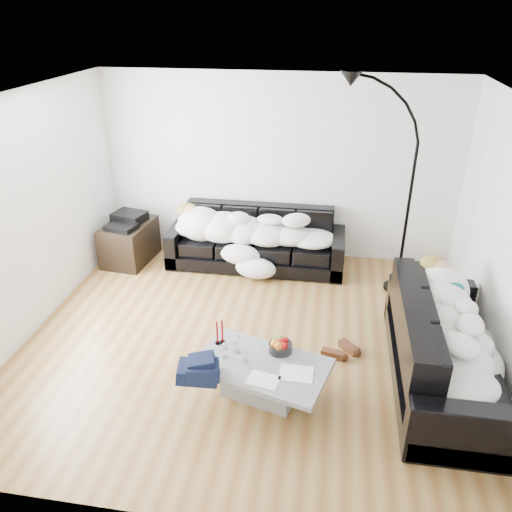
# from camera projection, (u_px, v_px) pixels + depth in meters

# --- Properties ---
(ground) EXTENTS (5.00, 5.00, 0.00)m
(ground) POSITION_uv_depth(u_px,v_px,m) (252.00, 339.00, 5.61)
(ground) COLOR brown
(ground) RESTS_ON ground
(wall_back) EXTENTS (5.00, 0.02, 2.60)m
(wall_back) POSITION_uv_depth(u_px,v_px,m) (278.00, 169.00, 7.00)
(wall_back) COLOR silver
(wall_back) RESTS_ON ground
(wall_left) EXTENTS (0.02, 4.50, 2.60)m
(wall_left) POSITION_uv_depth(u_px,v_px,m) (23.00, 219.00, 5.38)
(wall_left) COLOR silver
(wall_left) RESTS_ON ground
(ceiling) EXTENTS (5.00, 5.00, 0.00)m
(ceiling) POSITION_uv_depth(u_px,v_px,m) (251.00, 101.00, 4.43)
(ceiling) COLOR white
(ceiling) RESTS_ON ground
(sofa_back) EXTENTS (2.47, 0.85, 0.81)m
(sofa_back) POSITION_uv_depth(u_px,v_px,m) (256.00, 239.00, 7.04)
(sofa_back) COLOR black
(sofa_back) RESTS_ON ground
(sofa_right) EXTENTS (0.94, 2.20, 0.89)m
(sofa_right) POSITION_uv_depth(u_px,v_px,m) (447.00, 344.00, 4.80)
(sofa_right) COLOR black
(sofa_right) RESTS_ON ground
(sleeper_back) EXTENTS (2.09, 0.72, 0.42)m
(sleeper_back) POSITION_uv_depth(u_px,v_px,m) (256.00, 226.00, 6.89)
(sleeper_back) COLOR white
(sleeper_back) RESTS_ON sofa_back
(sleeper_right) EXTENTS (0.80, 1.89, 0.46)m
(sleeper_right) POSITION_uv_depth(u_px,v_px,m) (450.00, 327.00, 4.71)
(sleeper_right) COLOR white
(sleeper_right) RESTS_ON sofa_right
(teal_cushion) EXTENTS (0.42, 0.38, 0.20)m
(teal_cushion) POSITION_uv_depth(u_px,v_px,m) (434.00, 284.00, 5.28)
(teal_cushion) COLOR #0D5D58
(teal_cushion) RESTS_ON sofa_right
(coffee_table) EXTENTS (1.39, 1.02, 0.36)m
(coffee_table) POSITION_uv_depth(u_px,v_px,m) (261.00, 379.00, 4.76)
(coffee_table) COLOR #939699
(coffee_table) RESTS_ON ground
(fruit_bowl) EXTENTS (0.24, 0.24, 0.14)m
(fruit_bowl) POSITION_uv_depth(u_px,v_px,m) (280.00, 345.00, 4.81)
(fruit_bowl) COLOR white
(fruit_bowl) RESTS_ON coffee_table
(wine_glass_a) EXTENTS (0.09, 0.09, 0.19)m
(wine_glass_a) POSITION_uv_depth(u_px,v_px,m) (237.00, 344.00, 4.79)
(wine_glass_a) COLOR white
(wine_glass_a) RESTS_ON coffee_table
(wine_glass_b) EXTENTS (0.09, 0.09, 0.17)m
(wine_glass_b) POSITION_uv_depth(u_px,v_px,m) (225.00, 350.00, 4.71)
(wine_glass_b) COLOR white
(wine_glass_b) RESTS_ON coffee_table
(wine_glass_c) EXTENTS (0.08, 0.08, 0.16)m
(wine_glass_c) POSITION_uv_depth(u_px,v_px,m) (246.00, 354.00, 4.67)
(wine_glass_c) COLOR white
(wine_glass_c) RESTS_ON coffee_table
(candle_left) EXTENTS (0.05, 0.05, 0.26)m
(candle_left) POSITION_uv_depth(u_px,v_px,m) (217.00, 333.00, 4.89)
(candle_left) COLOR maroon
(candle_left) RESTS_ON coffee_table
(candle_right) EXTENTS (0.05, 0.05, 0.27)m
(candle_right) POSITION_uv_depth(u_px,v_px,m) (222.00, 332.00, 4.90)
(candle_right) COLOR maroon
(candle_right) RESTS_ON coffee_table
(newspaper_a) EXTENTS (0.31, 0.24, 0.01)m
(newspaper_a) POSITION_uv_depth(u_px,v_px,m) (296.00, 373.00, 4.54)
(newspaper_a) COLOR silver
(newspaper_a) RESTS_ON coffee_table
(newspaper_b) EXTENTS (0.31, 0.25, 0.01)m
(newspaper_b) POSITION_uv_depth(u_px,v_px,m) (263.00, 380.00, 4.46)
(newspaper_b) COLOR silver
(newspaper_b) RESTS_ON coffee_table
(navy_jacket) EXTENTS (0.48, 0.44, 0.19)m
(navy_jacket) POSITION_uv_depth(u_px,v_px,m) (200.00, 363.00, 4.41)
(navy_jacket) COLOR black
(navy_jacket) RESTS_ON coffee_table
(shoes) EXTENTS (0.49, 0.43, 0.09)m
(shoes) POSITION_uv_depth(u_px,v_px,m) (340.00, 350.00, 5.36)
(shoes) COLOR #472311
(shoes) RESTS_ON ground
(av_cabinet) EXTENTS (0.66, 0.89, 0.58)m
(av_cabinet) POSITION_uv_depth(u_px,v_px,m) (130.00, 242.00, 7.22)
(av_cabinet) COLOR black
(av_cabinet) RESTS_ON ground
(stereo) EXTENTS (0.51, 0.43, 0.13)m
(stereo) POSITION_uv_depth(u_px,v_px,m) (127.00, 219.00, 7.05)
(stereo) COLOR black
(stereo) RESTS_ON av_cabinet
(floor_lamp) EXTENTS (0.92, 0.50, 2.38)m
(floor_lamp) POSITION_uv_depth(u_px,v_px,m) (409.00, 204.00, 6.07)
(floor_lamp) COLOR black
(floor_lamp) RESTS_ON ground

